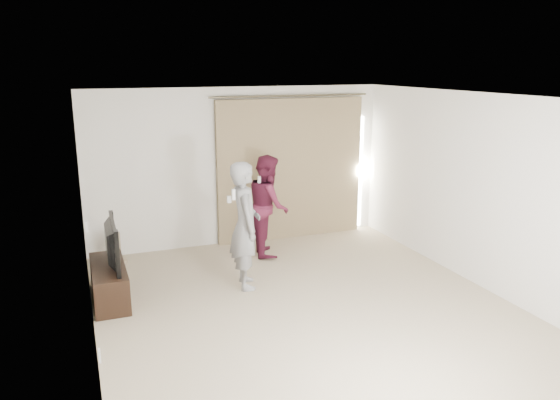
% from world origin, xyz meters
% --- Properties ---
extents(floor, '(5.50, 5.50, 0.00)m').
position_xyz_m(floor, '(0.00, 0.00, 0.00)').
color(floor, tan).
rests_on(floor, ground).
extents(wall_back, '(5.00, 0.04, 2.60)m').
position_xyz_m(wall_back, '(0.00, 2.75, 1.30)').
color(wall_back, silver).
rests_on(wall_back, ground).
extents(wall_left, '(0.04, 5.50, 2.60)m').
position_xyz_m(wall_left, '(-2.50, -0.00, 1.30)').
color(wall_left, silver).
rests_on(wall_left, ground).
extents(ceiling, '(5.00, 5.50, 0.01)m').
position_xyz_m(ceiling, '(0.00, 0.00, 2.60)').
color(ceiling, white).
rests_on(ceiling, wall_back).
extents(curtain, '(2.80, 0.11, 2.46)m').
position_xyz_m(curtain, '(0.91, 2.68, 1.20)').
color(curtain, '#9D8860').
rests_on(curtain, ground).
extents(tv_console, '(0.42, 1.20, 0.46)m').
position_xyz_m(tv_console, '(-2.27, 1.07, 0.23)').
color(tv_console, black).
rests_on(tv_console, ground).
extents(tv, '(0.15, 1.03, 0.59)m').
position_xyz_m(tv, '(-2.27, 1.07, 0.76)').
color(tv, black).
rests_on(tv, tv_console).
extents(scratching_post, '(0.36, 0.36, 0.48)m').
position_xyz_m(scratching_post, '(-2.10, 2.40, 0.20)').
color(scratching_post, tan).
rests_on(scratching_post, ground).
extents(person_man, '(0.50, 0.68, 1.73)m').
position_xyz_m(person_man, '(-0.49, 0.87, 0.86)').
color(person_man, gray).
rests_on(person_man, ground).
extents(person_woman, '(0.75, 0.88, 1.59)m').
position_xyz_m(person_woman, '(0.24, 2.00, 0.80)').
color(person_woman, '#5A1A31').
rests_on(person_woman, ground).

